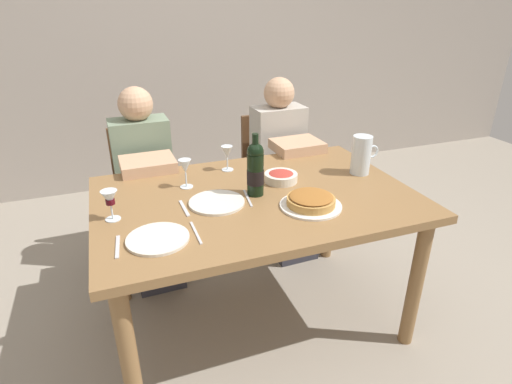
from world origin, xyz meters
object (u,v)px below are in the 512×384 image
(wine_glass_right_diner, at_px, (227,153))
(diner_right, at_px, (285,163))
(water_pitcher, at_px, (361,157))
(diner_left, at_px, (147,182))
(wine_bottle, at_px, (255,169))
(dinner_plate_right_setting, at_px, (217,202))
(wine_glass_left_diner, at_px, (185,168))
(wine_glass_centre, at_px, (110,199))
(baked_tart, at_px, (311,201))
(dining_table, at_px, (256,212))
(salad_bowl, at_px, (281,176))
(chair_right, at_px, (270,168))
(dinner_plate_left_setting, at_px, (158,239))
(chair_left, at_px, (144,185))

(wine_glass_right_diner, relative_size, diner_right, 0.12)
(water_pitcher, relative_size, diner_left, 0.18)
(wine_bottle, xyz_separation_m, dinner_plate_right_setting, (-0.20, -0.03, -0.12))
(wine_glass_left_diner, relative_size, wine_glass_centre, 1.08)
(wine_glass_right_diner, xyz_separation_m, diner_left, (-0.41, 0.33, -0.24))
(water_pitcher, xyz_separation_m, baked_tart, (-0.43, -0.27, -0.06))
(diner_left, bearing_deg, wine_glass_left_diner, 106.75)
(dining_table, height_order, salad_bowl, salad_bowl)
(wine_bottle, bearing_deg, diner_right, 55.73)
(dining_table, distance_m, wine_glass_centre, 0.68)
(wine_bottle, relative_size, chair_right, 0.35)
(wine_glass_right_diner, xyz_separation_m, chair_right, (0.48, 0.56, -0.36))
(water_pitcher, relative_size, wine_glass_right_diner, 1.50)
(salad_bowl, height_order, wine_glass_centre, wine_glass_centre)
(diner_left, bearing_deg, chair_right, -166.50)
(dining_table, relative_size, diner_left, 1.29)
(wine_bottle, distance_m, wine_glass_centre, 0.65)
(baked_tart, height_order, diner_right, diner_right)
(wine_glass_centre, bearing_deg, dinner_plate_left_setting, -56.32)
(dinner_plate_right_setting, height_order, chair_left, chair_left)
(wine_bottle, relative_size, diner_right, 0.26)
(chair_left, bearing_deg, salad_bowl, 126.62)
(salad_bowl, relative_size, wine_glass_left_diner, 1.16)
(wine_glass_left_diner, xyz_separation_m, dinner_plate_left_setting, (-0.20, -0.45, -0.10))
(diner_left, bearing_deg, diner_right, 178.71)
(dinner_plate_right_setting, relative_size, diner_left, 0.22)
(dinner_plate_left_setting, xyz_separation_m, dinner_plate_right_setting, (0.30, 0.23, 0.00))
(dining_table, distance_m, chair_left, 1.03)
(diner_left, bearing_deg, dinner_plate_left_setting, 85.56)
(diner_right, bearing_deg, wine_glass_centre, 30.26)
(dinner_plate_left_setting, bearing_deg, chair_right, 50.94)
(water_pitcher, bearing_deg, chair_left, 141.57)
(diner_left, bearing_deg, baked_tart, 124.64)
(wine_glass_right_diner, relative_size, dinner_plate_right_setting, 0.54)
(wine_bottle, bearing_deg, salad_bowl, 29.31)
(dining_table, bearing_deg, wine_glass_right_diner, 96.00)
(dining_table, relative_size, salad_bowl, 8.87)
(wine_glass_centre, bearing_deg, diner_right, 32.16)
(dinner_plate_left_setting, xyz_separation_m, diner_right, (0.95, 0.93, -0.15))
(baked_tart, distance_m, salad_bowl, 0.31)
(chair_right, bearing_deg, chair_left, -1.87)
(dinner_plate_right_setting, bearing_deg, chair_left, 105.03)
(wine_glass_centre, relative_size, diner_left, 0.12)
(dining_table, bearing_deg, dinner_plate_right_setting, -172.36)
(wine_glass_left_diner, relative_size, dinner_plate_left_setting, 0.60)
(water_pitcher, relative_size, salad_bowl, 1.22)
(dining_table, bearing_deg, water_pitcher, 5.82)
(diner_right, bearing_deg, wine_glass_left_diner, 30.48)
(dining_table, xyz_separation_m, diner_left, (-0.45, 0.67, -0.05))
(chair_right, distance_m, diner_right, 0.26)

